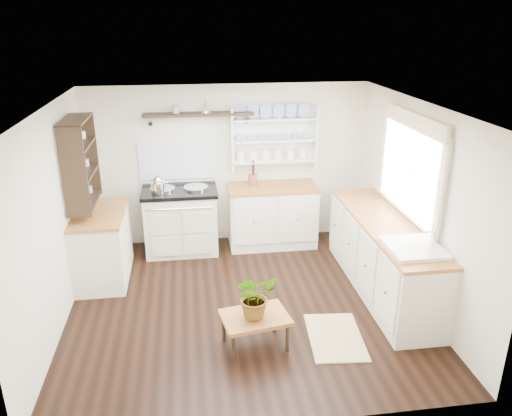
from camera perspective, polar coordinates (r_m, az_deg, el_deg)
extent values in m
cube|color=black|center=(5.98, -1.34, -10.85)|extent=(4.00, 3.80, 0.01)
cube|color=silver|center=(7.25, -3.20, 4.93)|extent=(4.00, 0.02, 2.30)
cube|color=silver|center=(6.01, 17.87, 0.47)|extent=(0.02, 3.80, 2.30)
cube|color=silver|center=(5.61, -22.18, -1.54)|extent=(0.02, 3.80, 2.30)
cube|color=white|center=(5.15, -1.56, 11.46)|extent=(4.00, 3.80, 0.01)
cube|color=white|center=(6.01, 17.30, 4.08)|extent=(0.04, 1.40, 1.00)
cube|color=white|center=(6.00, 17.12, 4.08)|extent=(0.02, 1.50, 1.10)
cube|color=beige|center=(5.86, 17.55, 9.50)|extent=(0.04, 1.55, 0.18)
cube|color=beige|center=(7.15, -8.55, -1.57)|extent=(0.99, 0.64, 0.87)
cube|color=black|center=(6.99, -8.75, 1.93)|extent=(1.03, 0.68, 0.05)
cylinder|color=silver|center=(6.98, -10.64, 2.14)|extent=(0.34, 0.34, 0.03)
cylinder|color=silver|center=(6.97, -6.89, 2.33)|extent=(0.34, 0.34, 0.03)
cylinder|color=silver|center=(6.69, -8.70, -0.08)|extent=(0.89, 0.02, 0.02)
cube|color=beige|center=(7.27, 1.84, -0.91)|extent=(1.25, 0.60, 0.88)
cube|color=brown|center=(7.12, 1.88, 2.37)|extent=(1.27, 0.63, 0.04)
cube|color=beige|center=(6.24, 14.27, -5.45)|extent=(0.60, 2.40, 0.88)
cube|color=brown|center=(6.07, 14.64, -1.72)|extent=(0.62, 2.43, 0.04)
cube|color=white|center=(5.48, 17.47, -5.48)|extent=(0.55, 0.60, 0.28)
cylinder|color=silver|center=(5.48, 19.59, -3.41)|extent=(0.02, 0.02, 0.22)
cube|color=beige|center=(6.63, -17.12, -4.15)|extent=(0.60, 1.10, 0.88)
cube|color=brown|center=(6.46, -17.53, -0.61)|extent=(0.62, 1.13, 0.04)
cube|color=white|center=(7.21, 1.95, 8.15)|extent=(1.20, 0.03, 0.90)
cube|color=white|center=(7.12, 2.08, 7.99)|extent=(1.20, 0.22, 0.02)
cylinder|color=navy|center=(7.08, 2.09, 10.14)|extent=(0.20, 0.02, 0.20)
cube|color=black|center=(6.93, -6.59, 10.62)|extent=(1.50, 0.24, 0.04)
cone|color=black|center=(7.03, -11.94, 9.54)|extent=(0.06, 0.20, 0.06)
cone|color=black|center=(7.06, -1.21, 10.04)|extent=(0.06, 0.20, 0.06)
cube|color=black|center=(6.28, -19.45, 5.02)|extent=(0.28, 0.80, 1.05)
cylinder|color=brown|center=(7.12, -0.39, 3.27)|extent=(0.12, 0.12, 0.15)
cube|color=brown|center=(5.11, -0.10, -12.40)|extent=(0.73, 0.58, 0.04)
cylinder|color=black|center=(5.01, -2.58, -15.76)|extent=(0.04, 0.04, 0.32)
cylinder|color=black|center=(5.30, -3.69, -13.46)|extent=(0.04, 0.04, 0.32)
cylinder|color=black|center=(5.15, 3.61, -14.59)|extent=(0.04, 0.04, 0.32)
cylinder|color=black|center=(5.43, 2.15, -12.44)|extent=(0.04, 0.04, 0.32)
imported|color=#3F7233|center=(4.98, -0.11, -10.00)|extent=(0.52, 0.49, 0.46)
cube|color=tan|center=(5.48, 9.03, -14.34)|extent=(0.63, 0.90, 0.02)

